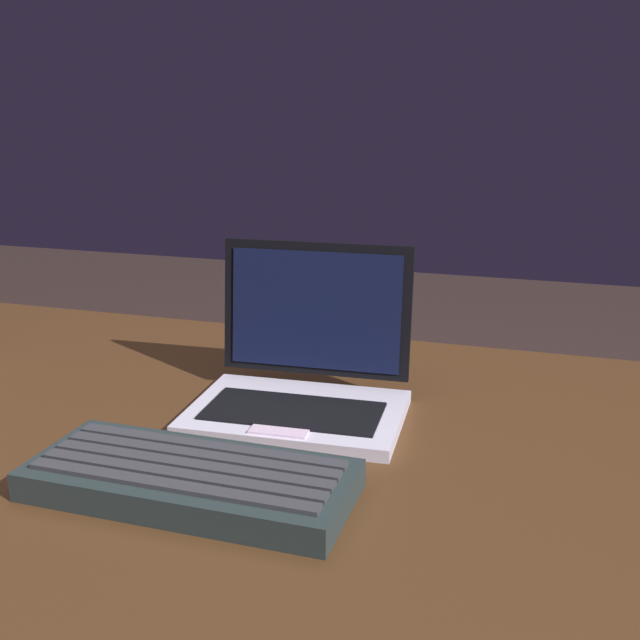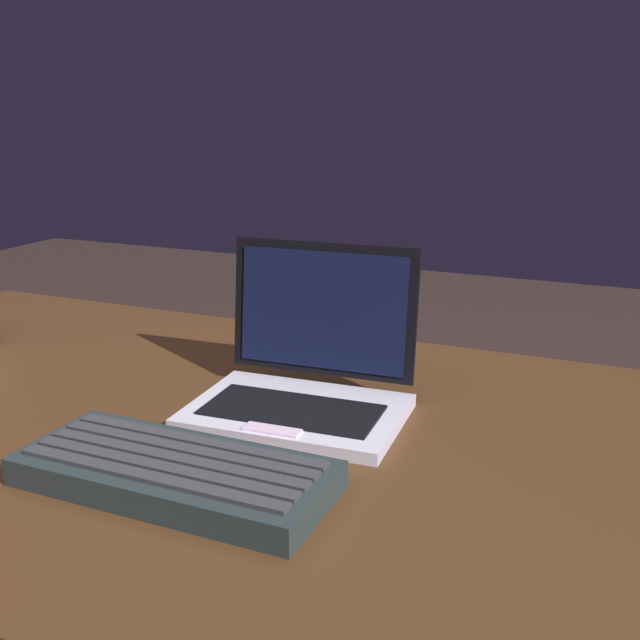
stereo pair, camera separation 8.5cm
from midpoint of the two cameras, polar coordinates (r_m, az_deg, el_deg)
The scene contains 3 objects.
desk at distance 0.89m, azimuth -1.44°, elevation -12.39°, with size 1.54×0.76×0.70m.
laptop_front at distance 0.90m, azimuth 1.53°, elevation -4.56°, with size 0.26×0.21×0.19m.
external_keyboard at distance 0.74m, azimuth -7.75°, elevation -11.47°, with size 0.31×0.13×0.03m.
Camera 2 is at (0.37, -0.70, 1.06)m, focal length 42.03 mm.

